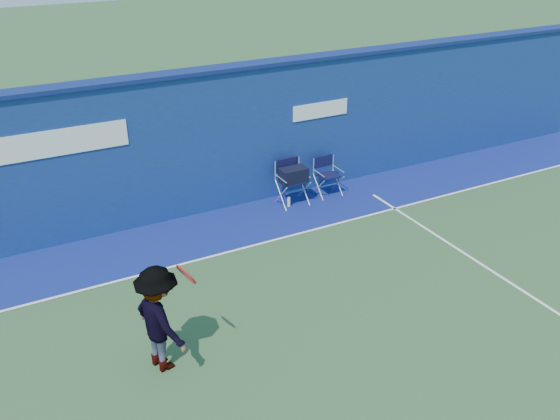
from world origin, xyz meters
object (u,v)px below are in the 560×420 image
directors_chair_left (292,186)px  water_bottle (289,202)px  directors_chair_right (328,183)px  tennis_player (160,319)px

directors_chair_left → water_bottle: size_ratio=4.53×
directors_chair_right → tennis_player: tennis_player is taller
directors_chair_right → water_bottle: bearing=-172.9°
water_bottle → directors_chair_left: bearing=35.7°
directors_chair_left → tennis_player: 5.67m
tennis_player → directors_chair_right: bearing=36.5°
directors_chair_right → directors_chair_left: bearing=-178.1°
directors_chair_right → water_bottle: size_ratio=3.97×
directors_chair_left → water_bottle: directors_chair_left is taller
directors_chair_left → water_bottle: (-0.15, -0.11, -0.32)m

